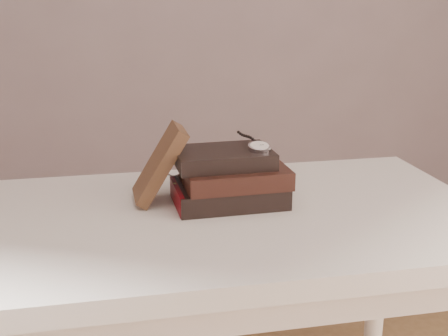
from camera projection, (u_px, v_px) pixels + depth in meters
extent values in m
cube|color=silver|center=(238.00, 220.00, 1.15)|extent=(1.00, 0.60, 0.04)
cube|color=white|center=(237.00, 248.00, 1.17)|extent=(0.88, 0.49, 0.08)
cylinder|color=white|center=(376.00, 301.00, 1.58)|extent=(0.05, 0.05, 0.71)
cube|color=black|center=(229.00, 193.00, 1.18)|extent=(0.23, 0.16, 0.04)
cube|color=beige|center=(230.00, 193.00, 1.18)|extent=(0.22, 0.15, 0.03)
cube|color=gold|center=(175.00, 193.00, 1.18)|extent=(0.01, 0.01, 0.04)
cube|color=#67090F|center=(177.00, 197.00, 1.16)|extent=(0.01, 0.14, 0.04)
cube|color=black|center=(235.00, 175.00, 1.17)|extent=(0.21, 0.15, 0.04)
cube|color=beige|center=(236.00, 175.00, 1.17)|extent=(0.21, 0.14, 0.03)
cube|color=gold|center=(184.00, 176.00, 1.16)|extent=(0.01, 0.01, 0.04)
cube|color=black|center=(223.00, 157.00, 1.17)|extent=(0.20, 0.14, 0.03)
cube|color=beige|center=(225.00, 157.00, 1.17)|extent=(0.19, 0.13, 0.03)
cube|color=gold|center=(176.00, 158.00, 1.16)|extent=(0.01, 0.01, 0.03)
cube|color=#3B2416|center=(160.00, 164.00, 1.17)|extent=(0.11, 0.11, 0.16)
cylinder|color=silver|center=(260.00, 148.00, 1.15)|extent=(0.05, 0.05, 0.02)
cylinder|color=white|center=(260.00, 146.00, 1.15)|extent=(0.04, 0.04, 0.01)
torus|color=silver|center=(260.00, 146.00, 1.15)|extent=(0.04, 0.04, 0.01)
cylinder|color=silver|center=(256.00, 144.00, 1.18)|extent=(0.01, 0.01, 0.01)
cube|color=black|center=(259.00, 144.00, 1.16)|extent=(0.00, 0.01, 0.00)
cube|color=black|center=(262.00, 145.00, 1.15)|extent=(0.01, 0.00, 0.00)
sphere|color=black|center=(255.00, 141.00, 1.18)|extent=(0.01, 0.01, 0.01)
sphere|color=black|center=(253.00, 139.00, 1.19)|extent=(0.01, 0.01, 0.01)
sphere|color=black|center=(251.00, 138.00, 1.20)|extent=(0.01, 0.01, 0.01)
sphere|color=black|center=(248.00, 137.00, 1.21)|extent=(0.01, 0.01, 0.01)
sphere|color=black|center=(246.00, 136.00, 1.22)|extent=(0.01, 0.01, 0.01)
sphere|color=black|center=(244.00, 136.00, 1.23)|extent=(0.01, 0.01, 0.01)
sphere|color=black|center=(242.00, 135.00, 1.24)|extent=(0.01, 0.01, 0.01)
sphere|color=black|center=(240.00, 134.00, 1.25)|extent=(0.01, 0.01, 0.01)
sphere|color=black|center=(238.00, 132.00, 1.26)|extent=(0.01, 0.01, 0.01)
torus|color=silver|center=(174.00, 167.00, 1.21)|extent=(0.05, 0.01, 0.04)
torus|color=silver|center=(196.00, 165.00, 1.22)|extent=(0.05, 0.01, 0.04)
cylinder|color=silver|center=(185.00, 165.00, 1.21)|extent=(0.01, 0.00, 0.00)
cylinder|color=silver|center=(161.00, 163.00, 1.26)|extent=(0.01, 0.10, 0.02)
cylinder|color=silver|center=(201.00, 161.00, 1.27)|extent=(0.01, 0.10, 0.02)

